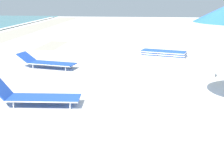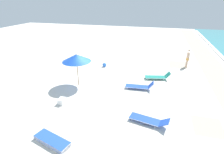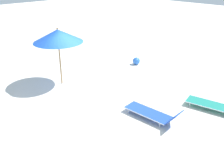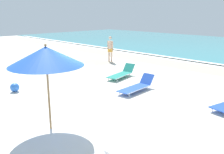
{
  "view_description": "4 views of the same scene",
  "coord_description": "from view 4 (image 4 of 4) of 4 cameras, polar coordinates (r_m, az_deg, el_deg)",
  "views": [
    {
      "loc": [
        -6.71,
        0.55,
        2.48
      ],
      "look_at": [
        -0.33,
        1.26,
        0.79
      ],
      "focal_mm": 50.0,
      "sensor_mm": 36.0,
      "label": 1
    },
    {
      "loc": [
        11.37,
        4.07,
        6.1
      ],
      "look_at": [
        0.51,
        1.14,
        0.98
      ],
      "focal_mm": 28.0,
      "sensor_mm": 36.0,
      "label": 2
    },
    {
      "loc": [
        5.97,
        7.29,
        4.71
      ],
      "look_at": [
        0.18,
        1.37,
        1.11
      ],
      "focal_mm": 40.0,
      "sensor_mm": 36.0,
      "label": 3
    },
    {
      "loc": [
        6.59,
        -4.93,
        3.33
      ],
      "look_at": [
        0.42,
        1.08,
        1.09
      ],
      "focal_mm": 40.0,
      "sensor_mm": 36.0,
      "label": 4
    }
  ],
  "objects": [
    {
      "name": "sun_lounger_under_umbrella",
      "position": [
        10.89,
        5.7,
        -2.11
      ],
      "size": [
        0.75,
        2.04,
        0.62
      ],
      "rotation": [
        0.0,
        0.0,
        0.07
      ],
      "color": "blue",
      "rests_on": "ground_plane"
    },
    {
      "name": "ground_plane",
      "position": [
        8.91,
        -6.92,
        -8.04
      ],
      "size": [
        60.0,
        60.0,
        0.16
      ],
      "color": "silver"
    },
    {
      "name": "beachgoer_wading_adult",
      "position": [
        17.2,
        -0.41,
        6.77
      ],
      "size": [
        0.44,
        0.27,
        1.76
      ],
      "rotation": [
        0.0,
        0.0,
        3.39
      ],
      "color": "beige",
      "rests_on": "ground_plane"
    },
    {
      "name": "beach_umbrella",
      "position": [
        7.08,
        -14.83,
        4.57
      ],
      "size": [
        2.08,
        2.08,
        2.5
      ],
      "color": "#9E7547",
      "rests_on": "ground_plane"
    },
    {
      "name": "sun_lounger_beside_umbrella",
      "position": [
        13.1,
        2.2,
        0.82
      ],
      "size": [
        1.0,
        2.06,
        0.61
      ],
      "rotation": [
        0.0,
        0.0,
        0.21
      ],
      "color": "#1E8475",
      "rests_on": "ground_plane"
    },
    {
      "name": "beach_ball",
      "position": [
        11.54,
        -21.35,
        -2.24
      ],
      "size": [
        0.39,
        0.39,
        0.39
      ],
      "color": "blue",
      "rests_on": "ground_plane"
    }
  ]
}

